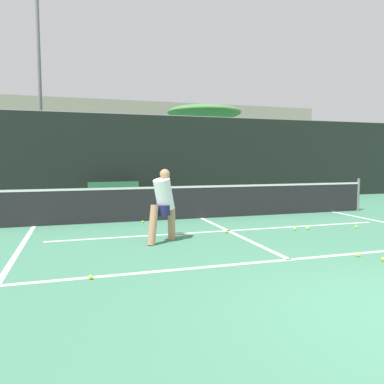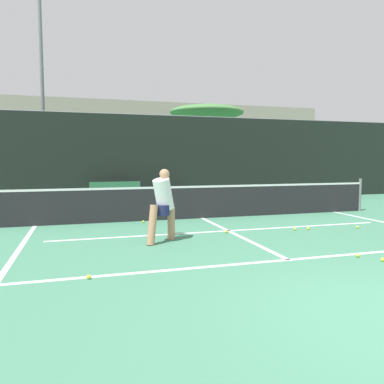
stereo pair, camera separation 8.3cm
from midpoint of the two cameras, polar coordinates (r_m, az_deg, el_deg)
The scene contains 21 objects.
court_baseline_near at distance 6.67m, azimuth 14.29°, elevation -9.94°, with size 11.00×0.10×0.01m, color white.
court_service_line at distance 9.03m, azimuth 5.27°, elevation -5.89°, with size 8.25×0.10×0.01m, color white.
court_center_mark at distance 8.72m, azimuth 6.14°, elevation -6.29°, with size 0.10×4.71×0.01m, color white.
court_sideline_left at distance 8.11m, azimuth -24.89°, elevation -7.60°, with size 0.10×5.71×0.01m, color white.
net at distance 10.82m, azimuth 1.23°, elevation -1.34°, with size 11.09×0.09×1.07m.
fence_back at distance 15.30m, azimuth -4.36°, elevation 5.11°, with size 24.00×0.06×3.49m.
player_practicing at distance 7.74m, azimuth -4.71°, elevation -1.67°, with size 0.87×1.10×1.52m.
tennis_ball_scattered_0 at distance 9.55m, azimuth 16.98°, elevation -5.31°, with size 0.07×0.07×0.07m, color #D1E033.
tennis_ball_scattered_2 at distance 9.37m, azimuth 15.12°, elevation -5.46°, with size 0.07×0.07×0.07m, color #D1E033.
tennis_ball_scattered_3 at distance 10.16m, azimuth -7.75°, elevation -4.52°, with size 0.07×0.07×0.07m, color #D1E033.
tennis_ball_scattered_4 at distance 10.16m, azimuth 23.56°, elevation -4.89°, with size 0.07×0.07×0.07m, color #D1E033.
tennis_ball_scattered_5 at distance 5.66m, azimuth -15.59°, elevation -12.39°, with size 0.07×0.07×0.07m, color #D1E033.
tennis_ball_scattered_6 at distance 7.13m, azimuth 26.82°, elevation -9.12°, with size 0.07×0.07×0.07m, color #D1E033.
tennis_ball_scattered_7 at distance 7.24m, azimuth 23.70°, elevation -8.79°, with size 0.07×0.07×0.07m, color #D1E033.
tennis_ball_scattered_8 at distance 8.76m, azimuth 4.93°, elevation -6.03°, with size 0.07×0.07×0.07m, color #D1E033.
courtside_bench at distance 14.32m, azimuth -11.93°, elevation -0.02°, with size 1.91×0.45×0.86m.
trash_bin at distance 14.75m, azimuth -4.59°, elevation -0.03°, with size 0.52×0.52×0.82m.
parked_car at distance 19.00m, azimuth -7.08°, elevation 1.64°, with size 1.70×4.49×1.42m.
floodlight_mast at distance 18.88m, azimuth -22.41°, elevation 17.87°, with size 1.10×0.24×9.66m.
tree_west at distance 25.27m, azimuth 1.77°, elevation 11.93°, with size 4.89×4.89×5.24m.
building_far at distance 32.38m, azimuth -11.22°, elevation 7.64°, with size 36.00×2.40×6.48m, color gray.
Camera 1 is at (-3.43, -3.04, 1.71)m, focal length 35.00 mm.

